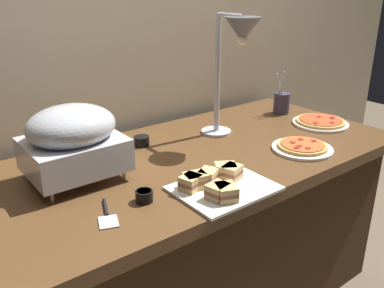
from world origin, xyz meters
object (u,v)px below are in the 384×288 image
chafing_dish (73,139)px  pizza_plate_front (302,147)px  pizza_plate_center (320,122)px  sandwich_platter (218,183)px  heat_lamp (237,44)px  sauce_cup_near (144,196)px  sauce_cup_far (142,141)px  utensil_holder (282,103)px  serving_spatula (107,215)px

chafing_dish → pizza_plate_front: (0.86, -0.32, -0.14)m
chafing_dish → pizza_plate_center: 1.22m
pizza_plate_front → sandwich_platter: bearing=-174.2°
heat_lamp → pizza_plate_center: (0.49, -0.11, -0.41)m
heat_lamp → sauce_cup_near: size_ratio=9.52×
heat_lamp → sauce_cup_far: (-0.36, 0.19, -0.40)m
utensil_holder → heat_lamp: bearing=-163.8°
sauce_cup_near → sauce_cup_far: (0.25, 0.43, 0.00)m
sauce_cup_far → serving_spatula: sauce_cup_far is taller
sauce_cup_near → chafing_dish: bearing=110.1°
heat_lamp → pizza_plate_center: size_ratio=2.00×
pizza_plate_center → serving_spatula: 1.24m
pizza_plate_front → pizza_plate_center: same height
utensil_holder → serving_spatula: (-1.22, -0.38, -0.06)m
serving_spatula → sandwich_platter: bearing=-11.6°
sandwich_platter → pizza_plate_center: bearing=13.8°
pizza_plate_center → sauce_cup_far: bearing=160.6°
sauce_cup_far → utensil_holder: bearing=-3.3°
heat_lamp → sauce_cup_near: 0.77m
sandwich_platter → serving_spatula: (-0.37, 0.08, -0.02)m
chafing_dish → heat_lamp: 0.76m
heat_lamp → sauce_cup_near: (-0.61, -0.24, -0.40)m
pizza_plate_front → utensil_holder: (0.33, 0.41, 0.05)m
utensil_holder → chafing_dish: bearing=-175.8°
heat_lamp → pizza_plate_front: 0.51m
sauce_cup_near → sauce_cup_far: size_ratio=0.87×
sandwich_platter → sauce_cup_near: bearing=160.8°
pizza_plate_center → serving_spatula: pizza_plate_center is taller
sauce_cup_far → heat_lamp: bearing=-27.7°
chafing_dish → heat_lamp: size_ratio=0.60×
sandwich_platter → sauce_cup_near: 0.25m
sauce_cup_near → sauce_cup_far: bearing=59.8°
pizza_plate_center → sauce_cup_near: size_ratio=4.77×
pizza_plate_center → sauce_cup_far: (-0.85, 0.30, 0.01)m
pizza_plate_center → pizza_plate_front: bearing=-155.1°
chafing_dish → pizza_plate_center: size_ratio=1.20×
sandwich_platter → sauce_cup_near: size_ratio=5.82×
chafing_dish → pizza_plate_center: bearing=-7.7°
pizza_plate_center → utensil_holder: size_ratio=1.17×
sauce_cup_far → serving_spatula: size_ratio=0.38×
pizza_plate_center → sauce_cup_near: 1.10m
sauce_cup_near → sandwich_platter: bearing=-19.2°
chafing_dish → sauce_cup_far: size_ratio=4.95×
heat_lamp → sauce_cup_far: size_ratio=8.24×
pizza_plate_front → sauce_cup_far: sauce_cup_far is taller
sandwich_platter → chafing_dish: bearing=132.8°
chafing_dish → heat_lamp: bearing=-4.2°
sauce_cup_near → serving_spatula: 0.14m
pizza_plate_front → sandwich_platter: size_ratio=0.77×
chafing_dish → sauce_cup_near: 0.33m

